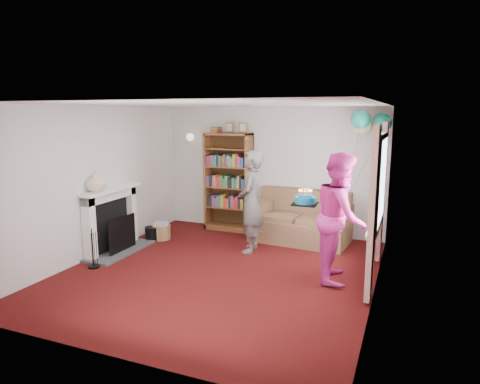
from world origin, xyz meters
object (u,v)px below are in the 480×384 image
at_px(person_magenta, 341,217).
at_px(bookcase, 229,183).
at_px(birthday_cake, 305,200).
at_px(person_striped, 251,202).
at_px(sofa, 301,222).

bearing_deg(person_magenta, bookcase, 45.53).
distance_m(person_magenta, birthday_cake, 0.60).
xyz_separation_m(person_striped, birthday_cake, (1.08, -0.58, 0.23)).
relative_size(person_striped, birthday_cake, 4.84).
relative_size(sofa, person_magenta, 0.95).
height_order(bookcase, birthday_cake, bookcase).
relative_size(bookcase, sofa, 1.24).
height_order(sofa, person_striped, person_striped).
xyz_separation_m(bookcase, person_striped, (0.92, -1.20, -0.09)).
xyz_separation_m(person_striped, person_magenta, (1.64, -0.71, 0.05)).
distance_m(person_striped, birthday_cake, 1.25).
bearing_deg(bookcase, sofa, -8.28).
relative_size(bookcase, person_magenta, 1.18).
bearing_deg(birthday_cake, bookcase, 138.54).
relative_size(bookcase, birthday_cake, 6.05).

